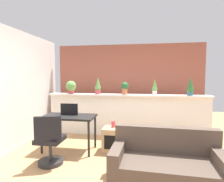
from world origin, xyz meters
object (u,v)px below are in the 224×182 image
at_px(tv_monitor, 69,109).
at_px(vase_on_shelf, 113,124).
at_px(potted_plant_3, 155,88).
at_px(desk, 69,120).
at_px(potted_plant_0, 71,87).
at_px(potted_plant_1, 98,86).
at_px(side_cube_shelf, 113,139).
at_px(office_chair, 50,144).
at_px(potted_plant_4, 190,87).
at_px(couch, 166,167).
at_px(potted_plant_2, 125,87).

distance_m(tv_monitor, vase_on_shelf, 1.00).
height_order(potted_plant_3, desk, potted_plant_3).
height_order(potted_plant_0, vase_on_shelf, potted_plant_0).
distance_m(potted_plant_1, tv_monitor, 1.22).
bearing_deg(tv_monitor, potted_plant_0, 109.26).
bearing_deg(side_cube_shelf, potted_plant_3, 49.23).
height_order(office_chair, vase_on_shelf, office_chair).
distance_m(potted_plant_0, potted_plant_1, 0.74).
height_order(desk, tv_monitor, tv_monitor).
bearing_deg(desk, side_cube_shelf, 7.18).
xyz_separation_m(potted_plant_4, couch, (-0.81, -2.17, -1.03)).
xyz_separation_m(desk, side_cube_shelf, (0.91, 0.12, -0.42)).
height_order(potted_plant_2, potted_plant_3, potted_plant_3).
bearing_deg(potted_plant_3, desk, -147.23).
height_order(potted_plant_1, office_chair, potted_plant_1).
distance_m(potted_plant_4, couch, 2.54).
relative_size(potted_plant_1, office_chair, 0.51).
bearing_deg(potted_plant_4, vase_on_shelf, -150.64).
relative_size(potted_plant_0, side_cube_shelf, 0.70).
xyz_separation_m(side_cube_shelf, vase_on_shelf, (0.01, 0.04, 0.32)).
distance_m(potted_plant_3, office_chair, 2.83).
xyz_separation_m(potted_plant_1, office_chair, (-0.43, -1.86, -0.93)).
relative_size(potted_plant_0, tv_monitor, 0.92).
distance_m(office_chair, side_cube_shelf, 1.29).
xyz_separation_m(desk, office_chair, (-0.08, -0.71, -0.28)).
xyz_separation_m(potted_plant_0, potted_plant_2, (1.46, 0.03, -0.01)).
relative_size(desk, tv_monitor, 2.89).
relative_size(potted_plant_3, potted_plant_4, 0.89).
xyz_separation_m(potted_plant_2, potted_plant_3, (0.76, 0.01, 0.00)).
distance_m(potted_plant_1, potted_plant_3, 1.48).
relative_size(office_chair, vase_on_shelf, 6.92).
relative_size(potted_plant_3, tv_monitor, 1.05).
distance_m(potted_plant_4, desk, 2.99).
bearing_deg(potted_plant_1, vase_on_shelf, -60.25).
height_order(potted_plant_1, tv_monitor, potted_plant_1).
bearing_deg(side_cube_shelf, potted_plant_1, 118.44).
height_order(potted_plant_0, side_cube_shelf, potted_plant_0).
xyz_separation_m(potted_plant_1, potted_plant_2, (0.72, 0.01, -0.02)).
bearing_deg(desk, office_chair, -96.21).
bearing_deg(potted_plant_0, potted_plant_4, 0.36).
distance_m(potted_plant_2, desk, 1.70).
distance_m(potted_plant_2, potted_plant_4, 1.62).
relative_size(vase_on_shelf, couch, 0.08).
height_order(potted_plant_2, desk, potted_plant_2).
bearing_deg(office_chair, potted_plant_3, 44.67).
bearing_deg(potted_plant_0, office_chair, -80.24).
height_order(potted_plant_4, couch, potted_plant_4).
relative_size(potted_plant_1, desk, 0.42).
xyz_separation_m(potted_plant_1, vase_on_shelf, (0.57, -1.00, -0.75)).
xyz_separation_m(potted_plant_2, desk, (-1.07, -1.16, -0.63)).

